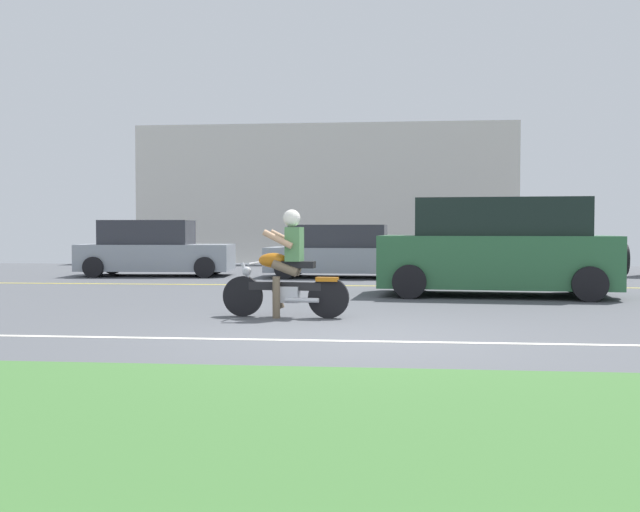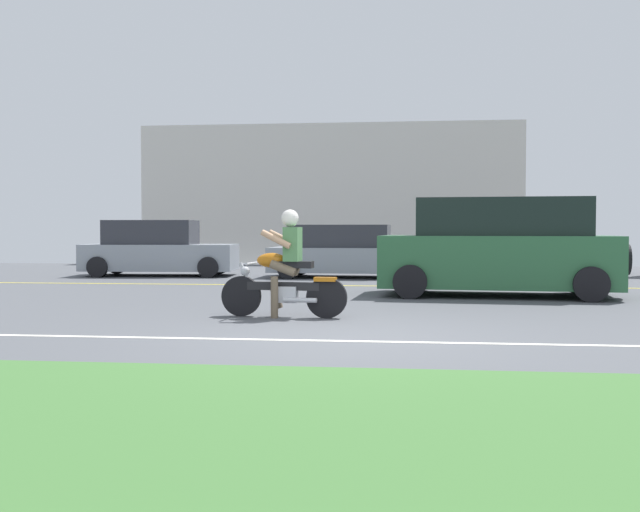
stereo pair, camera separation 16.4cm
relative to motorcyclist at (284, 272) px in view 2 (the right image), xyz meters
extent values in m
cube|color=#4C4F54|center=(1.04, 1.00, -0.69)|extent=(56.00, 30.00, 0.04)
cube|color=#3D6B33|center=(1.04, -6.10, -0.64)|extent=(56.00, 3.80, 0.06)
cube|color=silver|center=(1.04, -2.25, -0.67)|extent=(50.40, 0.12, 0.01)
cube|color=yellow|center=(1.04, 6.18, -0.67)|extent=(50.40, 0.12, 0.01)
cylinder|color=black|center=(-0.67, 0.07, -0.37)|extent=(0.61, 0.15, 0.60)
cylinder|color=black|center=(0.63, -0.05, -0.37)|extent=(0.61, 0.15, 0.60)
cylinder|color=#B7BAC1|center=(-0.57, 0.06, -0.12)|extent=(0.27, 0.07, 0.52)
cube|color=black|center=(-0.02, 0.01, -0.21)|extent=(1.10, 0.20, 0.12)
cube|color=#B7BAC1|center=(0.03, 0.00, -0.33)|extent=(0.34, 0.23, 0.24)
ellipsoid|color=#B76614|center=(-0.20, 0.02, 0.17)|extent=(0.44, 0.24, 0.22)
cube|color=black|center=(0.18, -0.01, 0.11)|extent=(0.50, 0.26, 0.10)
cube|color=#B76614|center=(0.61, -0.05, -0.10)|extent=(0.33, 0.19, 0.06)
cylinder|color=#B7BAC1|center=(-0.49, 0.05, 0.12)|extent=(0.09, 0.62, 0.04)
sphere|color=#B7BAC1|center=(-0.61, 0.06, 0.00)|extent=(0.14, 0.14, 0.14)
cylinder|color=#B7BAC1|center=(0.25, -0.14, -0.40)|extent=(0.51, 0.12, 0.07)
cube|color=#4C7F4C|center=(0.12, -0.01, 0.41)|extent=(0.25, 0.34, 0.50)
sphere|color=silver|center=(0.08, 0.00, 0.79)|extent=(0.26, 0.26, 0.26)
cylinder|color=brown|center=(0.01, 0.10, 0.06)|extent=(0.41, 0.17, 0.25)
cylinder|color=brown|center=(-0.01, -0.10, 0.06)|extent=(0.41, 0.17, 0.25)
cylinder|color=brown|center=(-0.13, -0.13, -0.37)|extent=(0.12, 0.12, 0.61)
cylinder|color=brown|center=(-0.15, 0.14, -0.40)|extent=(0.21, 0.13, 0.34)
cylinder|color=tan|center=(-0.06, 0.21, 0.48)|extent=(0.46, 0.13, 0.28)
cylinder|color=tan|center=(-0.10, -0.19, 0.48)|extent=(0.46, 0.13, 0.28)
cube|color=#2D663D|center=(3.54, 3.98, 0.00)|extent=(4.61, 2.29, 1.00)
cube|color=black|center=(3.63, 3.97, 0.86)|extent=(3.34, 1.92, 0.72)
cylinder|color=black|center=(5.22, 4.81, -0.35)|extent=(0.66, 0.27, 0.64)
cylinder|color=black|center=(2.02, 5.07, -0.35)|extent=(0.66, 0.27, 0.64)
cylinder|color=black|center=(5.06, 2.89, -0.35)|extent=(0.66, 0.27, 0.64)
cylinder|color=black|center=(1.86, 3.15, -0.35)|extent=(0.66, 0.27, 0.64)
cylinder|color=black|center=(5.87, 3.79, 0.05)|extent=(0.24, 0.59, 0.58)
cube|color=#8C939E|center=(-5.03, 9.27, -0.16)|extent=(4.27, 1.93, 0.72)
cube|color=#2D2F36|center=(-5.28, 9.26, 0.54)|extent=(2.51, 1.58, 0.67)
cylinder|color=black|center=(-6.47, 8.35, -0.39)|extent=(0.57, 0.22, 0.56)
cylinder|color=black|center=(-3.48, 8.55, -0.39)|extent=(0.57, 0.22, 0.56)
cylinder|color=black|center=(-6.58, 9.99, -0.39)|extent=(0.57, 0.22, 0.56)
cylinder|color=black|center=(-3.59, 10.20, -0.39)|extent=(0.57, 0.22, 0.56)
cube|color=#8C939E|center=(0.32, 9.15, -0.19)|extent=(4.42, 1.95, 0.66)
cube|color=#2D2F36|center=(0.06, 9.16, 0.44)|extent=(2.58, 1.63, 0.61)
cylinder|color=black|center=(-1.27, 8.32, -0.39)|extent=(0.57, 0.20, 0.56)
cylinder|color=black|center=(1.86, 8.19, -0.39)|extent=(0.57, 0.20, 0.56)
cylinder|color=black|center=(-1.21, 10.10, -0.39)|extent=(0.57, 0.20, 0.56)
cylinder|color=black|center=(1.92, 9.98, -0.39)|extent=(0.57, 0.20, 0.56)
cube|color=#232328|center=(5.82, 11.29, -0.16)|extent=(3.93, 1.81, 0.71)
cube|color=black|center=(5.59, 11.29, 0.52)|extent=(2.29, 1.52, 0.65)
cylinder|color=black|center=(4.40, 10.48, -0.39)|extent=(0.57, 0.20, 0.56)
cylinder|color=black|center=(7.19, 10.40, -0.39)|extent=(0.57, 0.20, 0.56)
cylinder|color=black|center=(4.45, 12.17, -0.39)|extent=(0.57, 0.20, 0.56)
cylinder|color=black|center=(7.24, 12.09, -0.39)|extent=(0.57, 0.20, 0.56)
cube|color=beige|center=(-1.15, 19.00, 1.96)|extent=(14.47, 4.00, 5.27)
camera|label=1|loc=(1.63, -10.89, 0.64)|focal=41.96mm
camera|label=2|loc=(1.79, -10.87, 0.64)|focal=41.96mm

